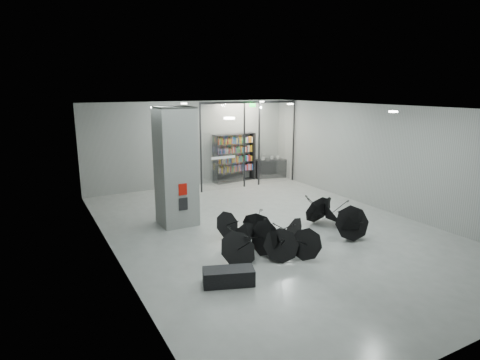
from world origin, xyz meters
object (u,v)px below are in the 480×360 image
column (176,167)px  bench (229,277)px  umbrella_cluster (296,232)px  bookshelf (234,158)px  shop_counter (270,168)px

column → bench: bearing=-95.3°
column → umbrella_cluster: column is taller
bookshelf → umbrella_cluster: (-2.17, -8.16, -0.88)m
column → bookshelf: 6.75m
column → bookshelf: size_ratio=1.68×
column → bench: column is taller
column → bench: (-0.45, -4.82, -1.80)m
bench → umbrella_cluster: bearing=44.8°
shop_counter → bench: bearing=-114.2°
column → umbrella_cluster: 4.59m
shop_counter → umbrella_cluster: size_ratio=0.29×
bookshelf → umbrella_cluster: 8.49m
bench → shop_counter: shop_counter is taller
umbrella_cluster → shop_counter: bearing=62.4°
bench → bookshelf: bookshelf is taller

